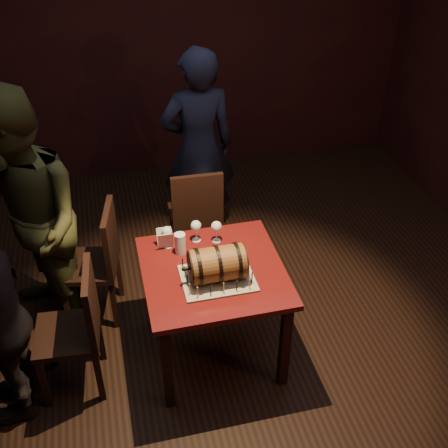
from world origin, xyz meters
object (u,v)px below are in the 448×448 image
object	(u,v)px
pub_table	(213,282)
wine_glass_mid	(196,227)
wine_glass_right	(216,227)
pint_of_ale	(180,244)
person_back	(198,148)
chair_back	(196,213)
wine_glass_left	(167,233)
barrel_cake	(217,264)
chair_left_front	(79,325)
person_left_rear	(27,225)
chair_left_rear	(99,258)

from	to	relation	value
pub_table	wine_glass_mid	distance (m)	0.40
wine_glass_right	pint_of_ale	world-z (taller)	wine_glass_right
wine_glass_right	person_back	distance (m)	1.14
pint_of_ale	chair_back	world-z (taller)	chair_back
wine_glass_left	wine_glass_right	world-z (taller)	same
pub_table	wine_glass_left	size ratio (longest dim) A/B	5.59
wine_glass_left	barrel_cake	bearing A→B (deg)	-57.72
chair_back	chair_left_front	size ratio (longest dim) A/B	1.00
barrel_cake	person_left_rear	bearing A→B (deg)	151.90
person_left_rear	chair_left_front	bearing A→B (deg)	1.69
wine_glass_right	wine_glass_left	bearing A→B (deg)	176.76
chair_left_rear	wine_glass_mid	bearing A→B (deg)	-20.83
wine_glass_right	chair_back	bearing A→B (deg)	91.13
barrel_cake	wine_glass_right	distance (m)	0.39
chair_back	pub_table	bearing A→B (deg)	-94.36
wine_glass_right	chair_left_rear	bearing A→B (deg)	159.80
barrel_cake	pint_of_ale	xyz separation A→B (m)	(-0.18, 0.31, -0.05)
wine_glass_right	chair_left_front	world-z (taller)	chair_left_front
wine_glass_left	chair_left_rear	size ratio (longest dim) A/B	0.17
barrel_cake	chair_left_front	world-z (taller)	barrel_cake
chair_left_front	person_back	bearing A→B (deg)	54.04
wine_glass_right	chair_left_front	xyz separation A→B (m)	(-0.96, -0.34, -0.35)
chair_left_front	pub_table	bearing A→B (deg)	3.81
wine_glass_left	pint_of_ale	xyz separation A→B (m)	(0.07, -0.08, -0.05)
pub_table	chair_left_rear	distance (m)	0.93
wine_glass_left	person_back	bearing A→B (deg)	68.67
person_left_rear	wine_glass_mid	bearing A→B (deg)	57.73
wine_glass_left	chair_left_rear	xyz separation A→B (m)	(-0.47, 0.28, -0.35)
pint_of_ale	wine_glass_mid	bearing A→B (deg)	39.22
chair_back	person_back	world-z (taller)	person_back
barrel_cake	chair_back	bearing A→B (deg)	86.37
wine_glass_mid	chair_left_front	world-z (taller)	chair_left_front
chair_left_rear	person_back	distance (m)	1.28
wine_glass_mid	pint_of_ale	world-z (taller)	wine_glass_mid
wine_glass_mid	wine_glass_left	bearing A→B (deg)	-173.90
person_left_rear	pub_table	bearing A→B (deg)	43.28
person_back	chair_left_front	bearing A→B (deg)	51.89
wine_glass_mid	pint_of_ale	xyz separation A→B (m)	(-0.13, -0.10, -0.04)
pint_of_ale	chair_left_front	size ratio (longest dim) A/B	0.16
pint_of_ale	chair_back	size ratio (longest dim) A/B	0.16
person_back	pint_of_ale	bearing A→B (deg)	71.00
barrel_cake	chair_back	world-z (taller)	barrel_cake
wine_glass_mid	person_left_rear	xyz separation A→B (m)	(-1.09, 0.19, 0.06)
pub_table	person_left_rear	world-z (taller)	person_left_rear
person_back	wine_glass_right	bearing A→B (deg)	82.64
chair_back	person_back	xyz separation A→B (m)	(0.12, 0.45, 0.34)
wine_glass_right	chair_back	size ratio (longest dim) A/B	0.17
wine_glass_right	person_left_rear	bearing A→B (deg)	169.30
chair_left_rear	chair_left_front	world-z (taller)	same
wine_glass_right	pint_of_ale	bearing A→B (deg)	-166.20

